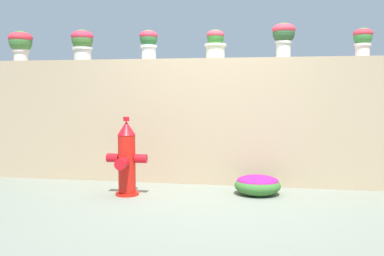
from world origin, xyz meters
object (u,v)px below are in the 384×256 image
potted_plant_5 (363,39)px  flower_bush_left (258,184)px  fire_hydrant (127,160)px  potted_plant_4 (284,35)px  potted_plant_2 (149,42)px  potted_plant_0 (21,42)px  potted_plant_3 (215,43)px  potted_plant_1 (82,42)px

potted_plant_5 → flower_bush_left: bearing=-153.2°
potted_plant_5 → fire_hydrant: (-2.74, -0.91, -1.43)m
potted_plant_5 → flower_bush_left: potted_plant_5 is taller
flower_bush_left → potted_plant_4: bearing=63.5°
fire_hydrant → flower_bush_left: (1.49, 0.28, -0.29)m
potted_plant_2 → fire_hydrant: (-0.03, -0.89, -1.45)m
potted_plant_0 → potted_plant_4: size_ratio=0.98×
potted_plant_0 → flower_bush_left: size_ratio=0.81×
potted_plant_3 → potted_plant_4: 0.87m
potted_plant_5 → flower_bush_left: 2.22m
potted_plant_5 → fire_hydrant: potted_plant_5 is taller
potted_plant_0 → potted_plant_1: (0.94, -0.04, -0.02)m
potted_plant_2 → potted_plant_4: 1.76m
fire_hydrant → potted_plant_3: bearing=43.1°
potted_plant_1 → fire_hydrant: size_ratio=0.47×
potted_plant_4 → flower_bush_left: potted_plant_4 is taller
potted_plant_1 → potted_plant_4: 2.69m
potted_plant_3 → flower_bush_left: potted_plant_3 is taller
potted_plant_4 → fire_hydrant: size_ratio=0.49×
potted_plant_4 → potted_plant_5: bearing=2.6°
potted_plant_4 → potted_plant_3: bearing=-179.6°
flower_bush_left → potted_plant_5: bearing=26.8°
potted_plant_5 → fire_hydrant: 3.22m
fire_hydrant → potted_plant_5: bearing=18.4°
potted_plant_0 → potted_plant_2: 1.87m
potted_plant_2 → potted_plant_3: 0.89m
potted_plant_1 → flower_bush_left: (2.40, -0.59, -1.75)m
fire_hydrant → flower_bush_left: bearing=10.7°
potted_plant_4 → potted_plant_2: bearing=179.3°
potted_plant_0 → potted_plant_5: (4.58, -0.00, -0.05)m
potted_plant_1 → potted_plant_2: size_ratio=1.07×
potted_plant_3 → flower_bush_left: (0.57, -0.58, -1.70)m
potted_plant_0 → potted_plant_5: bearing=-0.0°
potted_plant_0 → potted_plant_3: potted_plant_0 is taller
flower_bush_left → potted_plant_0: bearing=169.3°
potted_plant_3 → fire_hydrant: 1.90m
potted_plant_2 → potted_plant_5: potted_plant_2 is taller
potted_plant_0 → potted_plant_4: 3.63m
potted_plant_0 → potted_plant_2: potted_plant_0 is taller
potted_plant_1 → fire_hydrant: (0.90, -0.87, -1.46)m
potted_plant_2 → fire_hydrant: bearing=-91.8°
potted_plant_3 → potted_plant_5: 1.82m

